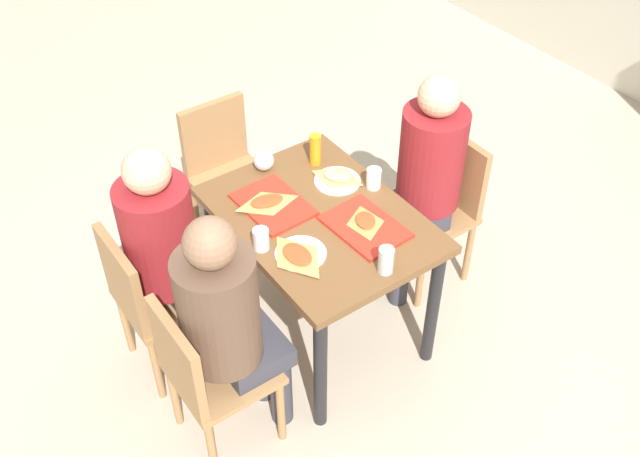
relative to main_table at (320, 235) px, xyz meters
The scene contains 22 objects.
ground_plane 0.66m from the main_table, ahead, with size 10.00×10.00×0.02m, color #B7A893.
main_table is the anchor object (origin of this frame).
chair_near_left 0.82m from the main_table, 108.64° to the right, with size 0.40×0.40×0.84m.
chair_near_right 0.82m from the main_table, 71.36° to the right, with size 0.40×0.40×0.84m.
chair_far_side 0.78m from the main_table, 90.00° to the left, with size 0.40×0.40×0.84m.
chair_left_end 0.91m from the main_table, behind, with size 0.40×0.40×0.84m.
person_in_red 0.68m from the main_table, 112.42° to the right, with size 0.32×0.42×1.25m.
person_in_brown_jacket 0.68m from the main_table, 67.58° to the right, with size 0.32×0.42×1.25m.
person_far_side 0.63m from the main_table, 90.00° to the left, with size 0.32×0.42×1.25m.
tray_red_near 0.26m from the main_table, 143.54° to the right, with size 0.36×0.26×0.02m, color red.
tray_red_far 0.25m from the main_table, 32.35° to the left, with size 0.36×0.26×0.02m, color red.
paper_plate_center 0.29m from the main_table, 126.43° to the left, with size 0.22×0.22×0.01m, color white.
paper_plate_near_edge 0.29m from the main_table, 53.57° to the right, with size 0.22×0.22×0.01m, color white.
pizza_slice_a 0.29m from the main_table, 140.98° to the right, with size 0.18×0.24×0.02m.
pizza_slice_b 0.25m from the main_table, 36.60° to the left, with size 0.20×0.18×0.02m.
pizza_slice_c 0.31m from the main_table, 127.69° to the left, with size 0.23×0.21×0.02m.
pizza_slice_d 0.32m from the main_table, 54.49° to the right, with size 0.22×0.15×0.02m.
plastic_cup_a 0.36m from the main_table, 94.55° to the left, with size 0.07×0.07×0.10m, color white.
plastic_cup_b 0.36m from the main_table, 85.45° to the right, with size 0.07×0.07×0.10m, color white.
soda_can 0.47m from the main_table, ahead, with size 0.07×0.07×0.12m, color #B7BCC6.
condiment_bottle 0.44m from the main_table, 147.98° to the left, with size 0.06×0.06×0.16m, color orange.
foil_bundle 0.47m from the main_table, behind, with size 0.10×0.10×0.10m, color silver.
Camera 1 is at (2.06, -1.46, 2.94)m, focal length 41.76 mm.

